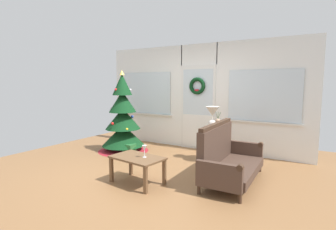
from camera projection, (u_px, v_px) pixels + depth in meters
The scene contains 10 objects.
ground_plane at pixel (150, 172), 4.73m from camera, with size 6.76×6.76×0.00m, color brown.
back_wall_with_door at pixel (199, 97), 6.35m from camera, with size 5.20×0.19×2.55m.
christmas_tree at pixel (123, 123), 6.19m from camera, with size 1.20×1.20×1.92m.
settee_sofa at pixel (227, 158), 4.30m from camera, with size 0.76×1.60×0.96m.
side_table at pixel (214, 138), 5.39m from camera, with size 0.50×0.48×0.70m.
table_lamp at pixel (212, 114), 5.40m from camera, with size 0.28×0.28×0.44m.
flower_vase at pixel (218, 123), 5.25m from camera, with size 0.11×0.10×0.35m.
coffee_table at pixel (137, 161), 4.18m from camera, with size 0.90×0.62×0.44m.
wine_glass at pixel (144, 149), 4.13m from camera, with size 0.08×0.08×0.20m.
gift_box at pixel (129, 149), 5.93m from camera, with size 0.24×0.22×0.24m, color #266633.
Camera 1 is at (2.63, -3.75, 1.61)m, focal length 27.82 mm.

